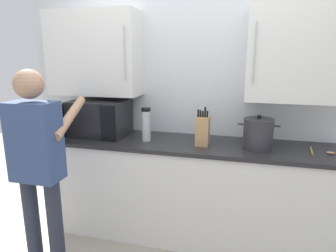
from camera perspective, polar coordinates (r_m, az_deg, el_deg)
name	(u,v)px	position (r m, az deg, el deg)	size (l,w,h in m)	color
back_wall_tiled	(192,75)	(2.85, 4.71, 9.74)	(3.37, 0.44, 2.81)	silver
counter_unit	(185,190)	(2.83, 3.26, -12.06)	(2.59, 0.62, 0.92)	white
microwave_oven	(97,118)	(2.95, -13.54, 1.53)	(0.54, 0.78, 0.34)	black
wooden_spoon	(321,152)	(2.67, 27.33, -4.40)	(0.19, 0.21, 0.02)	tan
stock_pot	(258,134)	(2.55, 16.87, -1.43)	(0.34, 0.24, 0.28)	#2D2D33
knife_block	(203,130)	(2.57, 6.67, -0.84)	(0.11, 0.15, 0.34)	tan
thermos_flask	(146,124)	(2.68, -4.21, 0.34)	(0.08, 0.08, 0.30)	#B7BABF
person_figure	(38,160)	(2.32, -23.71, -6.02)	(0.44, 0.64, 1.59)	#282D3D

